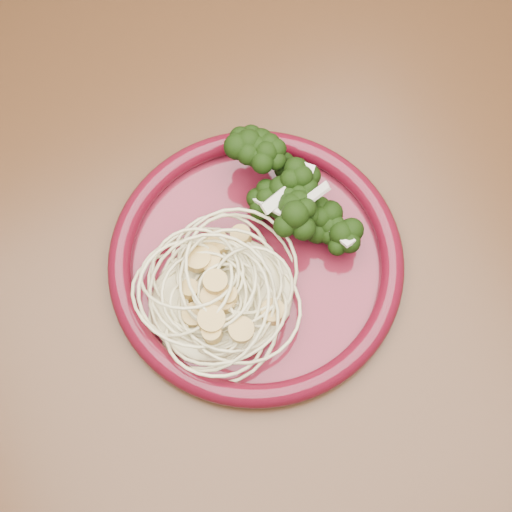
{
  "coord_description": "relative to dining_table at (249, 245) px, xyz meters",
  "views": [
    {
      "loc": [
        -0.12,
        -0.26,
        1.34
      ],
      "look_at": [
        -0.02,
        -0.06,
        0.77
      ],
      "focal_mm": 50.0,
      "sensor_mm": 36.0,
      "label": 1
    }
  ],
  "objects": [
    {
      "name": "dining_table",
      "position": [
        0.0,
        0.0,
        0.0
      ],
      "size": [
        1.2,
        0.8,
        0.75
      ],
      "color": "#472814",
      "rests_on": "ground"
    },
    {
      "name": "dinner_plate",
      "position": [
        -0.02,
        -0.06,
        0.11
      ],
      "size": [
        0.34,
        0.34,
        0.02
      ],
      "rotation": [
        0.0,
        0.0,
        0.41
      ],
      "color": "#55111D",
      "rests_on": "dining_table"
    },
    {
      "name": "spaghetti_pile",
      "position": [
        -0.06,
        -0.08,
        0.12
      ],
      "size": [
        0.16,
        0.15,
        0.03
      ],
      "primitive_type": "ellipsoid",
      "rotation": [
        0.0,
        0.0,
        0.41
      ],
      "color": "beige",
      "rests_on": "dinner_plate"
    },
    {
      "name": "scallop_cluster",
      "position": [
        -0.06,
        -0.08,
        0.15
      ],
      "size": [
        0.15,
        0.15,
        0.04
      ],
      "primitive_type": null,
      "rotation": [
        0.0,
        0.0,
        0.41
      ],
      "color": "tan",
      "rests_on": "spaghetti_pile"
    },
    {
      "name": "broccoli_pile",
      "position": [
        0.03,
        -0.03,
        0.13
      ],
      "size": [
        0.13,
        0.16,
        0.05
      ],
      "primitive_type": "ellipsoid",
      "rotation": [
        0.0,
        0.0,
        0.41
      ],
      "color": "black",
      "rests_on": "dinner_plate"
    },
    {
      "name": "onion_garnish",
      "position": [
        0.03,
        -0.03,
        0.16
      ],
      "size": [
        0.09,
        0.11,
        0.05
      ],
      "primitive_type": null,
      "rotation": [
        0.0,
        0.0,
        0.41
      ],
      "color": "beige",
      "rests_on": "broccoli_pile"
    }
  ]
}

